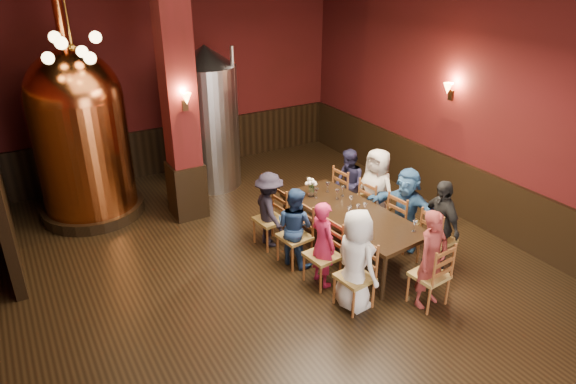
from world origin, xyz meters
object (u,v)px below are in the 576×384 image
copper_kettle (80,134)px  person_0 (356,260)px  person_2 (295,227)px  steel_vessel (209,118)px  person_1 (323,244)px  rose_vase (312,185)px  dining_table (352,216)px

copper_kettle → person_0: bearing=-61.4°
person_2 → steel_vessel: bearing=-23.8°
person_1 → person_2: 0.66m
person_1 → copper_kettle: bearing=29.3°
person_1 → copper_kettle: 4.69m
steel_vessel → rose_vase: steel_vessel is taller
person_2 → dining_table: bearing=-128.0°
person_2 → copper_kettle: (-2.35, 3.26, 0.91)m
person_2 → rose_vase: size_ratio=3.86×
dining_table → steel_vessel: size_ratio=0.89×
steel_vessel → rose_vase: bearing=-78.4°
person_0 → person_1: person_0 is taller
copper_kettle → rose_vase: bearing=-42.2°
person_0 → copper_kettle: 5.28m
person_0 → person_2: bearing=2.5°
rose_vase → person_1: bearing=-115.4°
person_1 → steel_vessel: bearing=-2.2°
person_0 → copper_kettle: copper_kettle is taller
person_2 → person_1: bearing=163.3°
person_1 → rose_vase: 1.37m
steel_vessel → person_2: bearing=-90.9°
person_0 → person_2: 1.33m
person_1 → person_2: person_1 is taller
person_1 → copper_kettle: size_ratio=0.31×
person_2 → rose_vase: person_2 is taller
person_1 → steel_vessel: (-0.02, 4.05, 0.76)m
dining_table → person_1: person_1 is taller
rose_vase → person_2: bearing=-139.6°
dining_table → person_2: (-0.88, 0.24, -0.06)m
copper_kettle → rose_vase: size_ratio=12.94×
person_2 → steel_vessel: steel_vessel is taller
person_0 → copper_kettle: size_ratio=0.34×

